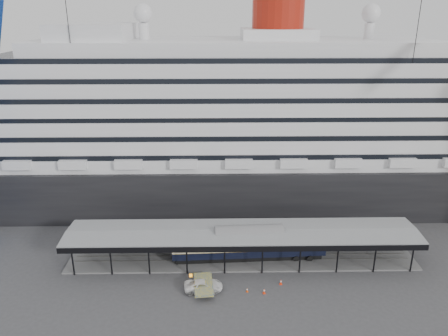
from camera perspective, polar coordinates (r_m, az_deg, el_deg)
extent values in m
plane|color=#3C3C3F|center=(68.72, 2.58, -13.96)|extent=(200.00, 200.00, 0.00)
cube|color=black|center=(95.02, 1.48, -0.57)|extent=(130.00, 30.00, 10.00)
cylinder|color=#99190C|center=(89.70, 7.09, 19.24)|extent=(10.00, 10.00, 9.00)
sphere|color=silver|center=(89.98, -10.55, 19.26)|extent=(3.60, 3.60, 3.60)
sphere|color=silver|center=(93.81, 18.66, 18.61)|extent=(3.60, 3.60, 3.60)
cube|color=slate|center=(72.85, 2.34, -11.68)|extent=(56.00, 8.00, 0.24)
cube|color=slate|center=(72.15, 2.38, -11.88)|extent=(54.00, 0.08, 0.10)
cube|color=slate|center=(73.38, 2.31, -11.28)|extent=(54.00, 0.08, 0.10)
cube|color=black|center=(66.77, 2.62, -10.55)|extent=(56.00, 0.18, 0.90)
cube|color=black|center=(74.64, 2.20, -7.04)|extent=(56.00, 0.18, 0.90)
cube|color=slate|center=(70.32, 2.40, -8.17)|extent=(56.00, 9.00, 0.24)
cylinder|color=black|center=(83.89, -18.71, 8.82)|extent=(0.12, 0.12, 47.21)
cylinder|color=black|center=(85.67, 22.85, 8.53)|extent=(0.12, 0.12, 47.21)
imported|color=white|center=(65.43, -2.69, -15.09)|extent=(5.74, 2.99, 1.55)
cube|color=black|center=(72.65, 3.24, -11.32)|extent=(23.61, 3.83, 0.78)
cube|color=black|center=(72.13, 3.25, -10.64)|extent=(24.75, 4.33, 1.23)
cube|color=beige|center=(71.46, 3.27, -9.71)|extent=(24.75, 4.37, 1.45)
cube|color=black|center=(70.99, 3.29, -9.05)|extent=(24.75, 4.33, 0.45)
cube|color=#E64C0C|center=(65.55, 3.04, -15.83)|extent=(0.46, 0.46, 0.03)
cone|color=#E64C0C|center=(65.36, 3.05, -15.60)|extent=(0.38, 0.38, 0.65)
cylinder|color=white|center=(65.32, 3.05, -15.55)|extent=(0.21, 0.21, 0.13)
cube|color=#F5370D|center=(65.41, 5.26, -15.98)|extent=(0.49, 0.49, 0.03)
cone|color=#F5370D|center=(65.18, 5.27, -15.69)|extent=(0.41, 0.41, 0.80)
cylinder|color=white|center=(65.13, 5.27, -15.64)|extent=(0.26, 0.26, 0.16)
cube|color=#FB320D|center=(67.49, 7.43, -14.81)|extent=(0.46, 0.46, 0.03)
cone|color=#FB320D|center=(67.26, 7.44, -14.53)|extent=(0.38, 0.38, 0.80)
cylinder|color=white|center=(67.22, 7.44, -14.47)|extent=(0.25, 0.25, 0.16)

